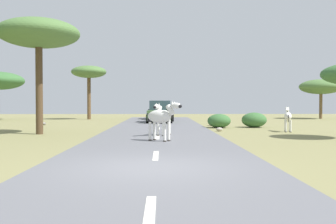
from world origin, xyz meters
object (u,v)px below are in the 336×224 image
Objects in this scene: zebra_1 at (161,117)px; car_1 at (159,111)px; rock_2 at (213,124)px; rock_1 at (219,129)px; bush_0 at (219,121)px; zebra_0 at (163,116)px; tree_6 at (39,35)px; zebra_2 at (288,117)px; car_0 at (161,112)px; tree_4 at (89,73)px; tree_3 at (321,87)px; rock_0 at (43,124)px; bush_2 at (254,120)px.

zebra_1 is 21.18m from car_1.
rock_1 is at bearing -93.60° from rock_2.
bush_0 is 4.04× the size of rock_1.
zebra_0 is at bearing -145.50° from zebra_1.
tree_6 is (-6.30, 4.11, 4.09)m from zebra_1.
zebra_2 is at bearing -132.29° from zebra_0.
car_0 is 0.85× the size of tree_4.
tree_6 reaches higher than tree_3.
rock_0 is 12.20m from rock_2.
bush_0 is (-3.34, 3.42, -0.40)m from zebra_2.
tree_3 reaches higher than car_0.
zebra_2 is at bearing -48.70° from tree_4.
zebra_2 is 4.80m from bush_0.
car_0 is 5.33m from rock_2.
zebra_2 is at bearing -6.23° from rock_1.
car_1 is 11.82× the size of rock_1.
zebra_0 is at bearing -120.30° from bush_0.
rock_2 is at bearing -161.57° from zebra_1.
zebra_1 is 15.14m from car_0.
rock_1 is (11.85, -6.02, -0.00)m from rock_0.
zebra_0 is 25.60m from tree_3.
bush_0 is (3.80, -6.20, -0.40)m from car_0.
rock_2 is (3.88, -9.82, -0.70)m from car_1.
zebra_1 is 0.38× the size of car_1.
zebra_2 is at bearing 164.11° from zebra_1.
car_1 is at bearing -175.32° from tree_3.
tree_3 is at bearing 52.94° from bush_2.
tree_6 is at bearing 64.49° from car_0.
car_0 is 1.04× the size of tree_3.
car_0 reaches higher than rock_2.
car_1 is (-0.23, 21.18, -0.19)m from zebra_1.
tree_6 is at bearing -154.34° from bush_0.
bush_2 is at bearing 22.72° from tree_6.
tree_6 reaches higher than zebra_0.
bush_0 is at bearing -132.27° from tree_3.
zebra_1 is 9.70m from bush_0.
zebra_0 is 20.52m from tree_4.
rock_0 is 0.79× the size of rock_2.
tree_4 is at bearing 130.43° from bush_0.
bush_2 is at bearing -10.19° from rock_0.
car_1 is (-7.32, 15.67, -0.00)m from zebra_2.
bush_2 is at bearing 8.98° from bush_0.
rock_0 is (-2.24, 7.83, -5.02)m from tree_6.
zebra_0 is 0.36× the size of car_1.
zebra_1 reaches higher than rock_0.
rock_1 is (3.31, 5.92, -0.93)m from zebra_1.
rock_0 is (-24.63, -10.58, -3.10)m from tree_3.
tree_4 is 0.88× the size of tree_6.
tree_4 is (-6.98, 6.45, 3.68)m from car_0.
zebra_1 is at bearing -127.10° from zebra_2.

